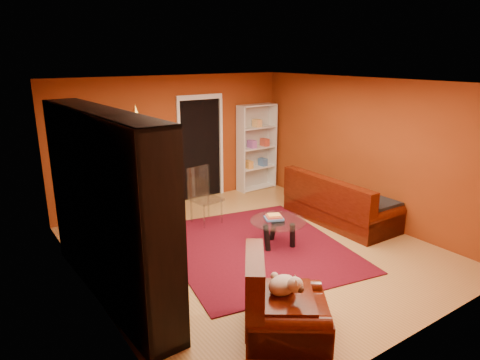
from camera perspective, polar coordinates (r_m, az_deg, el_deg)
floor at (r=6.92m, az=1.90°, el=-9.35°), size 5.00×5.50×0.05m
ceiling at (r=6.24m, az=2.14°, el=13.13°), size 5.00×5.50×0.05m
wall_back at (r=8.78m, az=-8.84°, el=5.17°), size 5.00×0.05×2.60m
wall_left at (r=5.41m, az=-20.06°, el=-2.71°), size 0.05×5.50×2.60m
wall_right at (r=8.17m, az=16.44°, el=3.86°), size 0.05×5.50×2.60m
doorway at (r=9.07m, az=-5.24°, el=4.03°), size 1.06×0.60×2.16m
rug at (r=6.95m, az=2.07°, el=-8.92°), size 3.17×3.52×0.02m
media_unit at (r=5.50m, az=-17.42°, el=-3.41°), size 0.62×3.11×2.37m
christmas_tree at (r=7.89m, az=-13.28°, el=1.81°), size 1.36×1.36×2.17m
gift_box_teal at (r=7.36m, az=-15.37°, el=-6.95°), size 0.30×0.30×0.27m
gift_box_green at (r=8.26m, az=-11.77°, el=-4.23°), size 0.31×0.31×0.24m
gift_box_red at (r=8.51m, az=-13.28°, el=-3.75°), size 0.27×0.27×0.23m
white_bookshelf at (r=9.67m, az=2.25°, el=4.33°), size 0.92×0.35×1.98m
armchair at (r=4.86m, az=6.28°, el=-15.98°), size 1.36×1.36×0.76m
dog at (r=4.81m, az=5.69°, el=-13.79°), size 0.48×0.50×0.25m
sofa at (r=8.06m, az=13.32°, el=-2.34°), size 0.98×2.12×0.91m
coffee_table at (r=6.93m, az=5.04°, el=-7.04°), size 1.16×1.16×0.55m
acrylic_chair at (r=7.75m, az=-4.54°, el=-2.58°), size 0.54×0.58×0.94m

